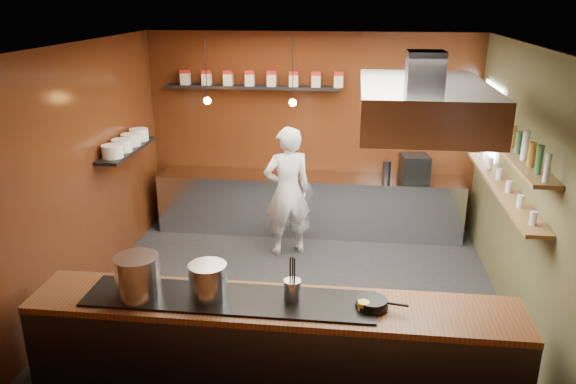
# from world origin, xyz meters

# --- Properties ---
(floor) EXTENTS (5.00, 5.00, 0.00)m
(floor) POSITION_xyz_m (0.00, 0.00, 0.00)
(floor) COLOR black
(floor) RESTS_ON ground
(back_wall) EXTENTS (5.00, 0.00, 5.00)m
(back_wall) POSITION_xyz_m (0.00, 2.50, 1.50)
(back_wall) COLOR #3D160B
(back_wall) RESTS_ON ground
(left_wall) EXTENTS (0.00, 5.00, 5.00)m
(left_wall) POSITION_xyz_m (-2.50, 0.00, 1.50)
(left_wall) COLOR #3D160B
(left_wall) RESTS_ON ground
(right_wall) EXTENTS (0.00, 5.00, 5.00)m
(right_wall) POSITION_xyz_m (2.50, 0.00, 1.50)
(right_wall) COLOR #4B492A
(right_wall) RESTS_ON ground
(ceiling) EXTENTS (5.00, 5.00, 0.00)m
(ceiling) POSITION_xyz_m (0.00, 0.00, 3.00)
(ceiling) COLOR silver
(ceiling) RESTS_ON back_wall
(window_pane) EXTENTS (0.00, 1.00, 1.00)m
(window_pane) POSITION_xyz_m (2.45, 1.70, 1.90)
(window_pane) COLOR white
(window_pane) RESTS_ON right_wall
(prep_counter) EXTENTS (4.60, 0.65, 0.90)m
(prep_counter) POSITION_xyz_m (0.00, 2.17, 0.45)
(prep_counter) COLOR silver
(prep_counter) RESTS_ON floor
(pass_counter) EXTENTS (4.40, 0.72, 0.94)m
(pass_counter) POSITION_xyz_m (-0.00, -1.60, 0.47)
(pass_counter) COLOR #38383D
(pass_counter) RESTS_ON floor
(tin_shelf) EXTENTS (2.60, 0.26, 0.04)m
(tin_shelf) POSITION_xyz_m (-0.90, 2.36, 2.20)
(tin_shelf) COLOR black
(tin_shelf) RESTS_ON back_wall
(plate_shelf) EXTENTS (0.30, 1.40, 0.04)m
(plate_shelf) POSITION_xyz_m (-2.34, 1.00, 1.55)
(plate_shelf) COLOR black
(plate_shelf) RESTS_ON left_wall
(bottle_shelf_upper) EXTENTS (0.26, 2.80, 0.04)m
(bottle_shelf_upper) POSITION_xyz_m (2.34, 0.30, 1.92)
(bottle_shelf_upper) COLOR brown
(bottle_shelf_upper) RESTS_ON right_wall
(bottle_shelf_lower) EXTENTS (0.26, 2.80, 0.04)m
(bottle_shelf_lower) POSITION_xyz_m (2.34, 0.30, 1.45)
(bottle_shelf_lower) COLOR brown
(bottle_shelf_lower) RESTS_ON right_wall
(extractor_hood) EXTENTS (1.20, 2.00, 0.72)m
(extractor_hood) POSITION_xyz_m (1.30, -0.40, 2.51)
(extractor_hood) COLOR #38383D
(extractor_hood) RESTS_ON ceiling
(pendant_left) EXTENTS (0.10, 0.10, 0.95)m
(pendant_left) POSITION_xyz_m (-1.40, 1.70, 2.15)
(pendant_left) COLOR black
(pendant_left) RESTS_ON ceiling
(pendant_right) EXTENTS (0.10, 0.10, 0.95)m
(pendant_right) POSITION_xyz_m (-0.20, 1.70, 2.15)
(pendant_right) COLOR black
(pendant_right) RESTS_ON ceiling
(storage_tins) EXTENTS (2.43, 0.13, 0.22)m
(storage_tins) POSITION_xyz_m (-0.75, 2.36, 2.33)
(storage_tins) COLOR beige
(storage_tins) RESTS_ON tin_shelf
(plate_stacks) EXTENTS (0.26, 1.16, 0.16)m
(plate_stacks) POSITION_xyz_m (-2.34, 1.00, 1.65)
(plate_stacks) COLOR white
(plate_stacks) RESTS_ON plate_shelf
(bottles) EXTENTS (0.06, 2.66, 0.24)m
(bottles) POSITION_xyz_m (2.34, 0.30, 2.06)
(bottles) COLOR silver
(bottles) RESTS_ON bottle_shelf_upper
(wine_glasses) EXTENTS (0.07, 2.37, 0.13)m
(wine_glasses) POSITION_xyz_m (2.34, 0.30, 1.53)
(wine_glasses) COLOR silver
(wine_glasses) RESTS_ON bottle_shelf_lower
(stockpot_large) EXTENTS (0.52, 0.52, 0.39)m
(stockpot_large) POSITION_xyz_m (-1.21, -1.66, 1.13)
(stockpot_large) COLOR silver
(stockpot_large) RESTS_ON pass_counter
(stockpot_small) EXTENTS (0.40, 0.40, 0.32)m
(stockpot_small) POSITION_xyz_m (-0.58, -1.61, 1.10)
(stockpot_small) COLOR #BBBDC2
(stockpot_small) RESTS_ON pass_counter
(utensil_crock) EXTENTS (0.20, 0.20, 0.20)m
(utensil_crock) POSITION_xyz_m (0.17, -1.58, 1.04)
(utensil_crock) COLOR #B4B6BB
(utensil_crock) RESTS_ON pass_counter
(frying_pan) EXTENTS (0.45, 0.29, 0.07)m
(frying_pan) POSITION_xyz_m (0.87, -1.60, 0.97)
(frying_pan) COLOR black
(frying_pan) RESTS_ON pass_counter
(butter_jar) EXTENTS (0.13, 0.13, 0.09)m
(butter_jar) POSITION_xyz_m (0.79, -1.66, 0.97)
(butter_jar) COLOR yellow
(butter_jar) RESTS_ON pass_counter
(espresso_machine) EXTENTS (0.44, 0.43, 0.39)m
(espresso_machine) POSITION_xyz_m (1.56, 2.14, 1.10)
(espresso_machine) COLOR black
(espresso_machine) RESTS_ON prep_counter
(chef) EXTENTS (0.79, 0.67, 1.84)m
(chef) POSITION_xyz_m (-0.23, 1.37, 0.92)
(chef) COLOR white
(chef) RESTS_ON floor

